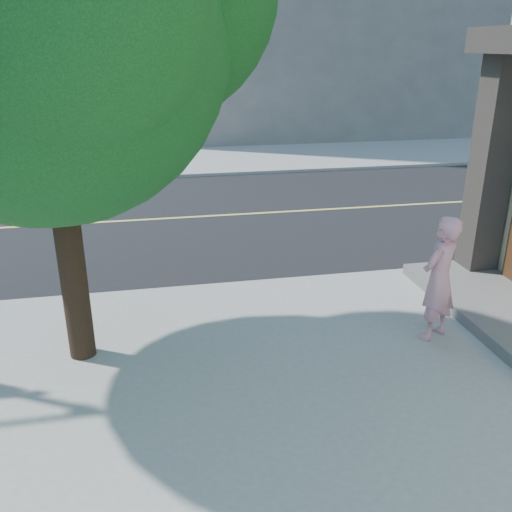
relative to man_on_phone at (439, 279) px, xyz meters
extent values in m
cube|color=#979793|center=(5.73, 24.02, -0.99)|extent=(29.00, 25.00, 0.12)
cube|color=slate|center=(1.43, 0.32, -0.84)|extent=(1.60, 4.00, 0.18)
cube|color=#35302B|center=(1.93, 2.02, 1.17)|extent=(0.55, 0.55, 4.20)
imported|color=pink|center=(0.00, 0.00, 0.00)|extent=(0.81, 0.73, 1.85)
cylinder|color=black|center=(-5.02, 0.47, 0.83)|extent=(0.35, 0.35, 3.52)
sphere|color=#15501B|center=(-5.02, 0.47, 3.18)|extent=(4.30, 4.30, 4.30)
sphere|color=#15501B|center=(-4.63, -0.60, 3.48)|extent=(2.93, 2.93, 2.93)
camera|label=1|loc=(-3.93, -6.49, 3.12)|focal=38.36mm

